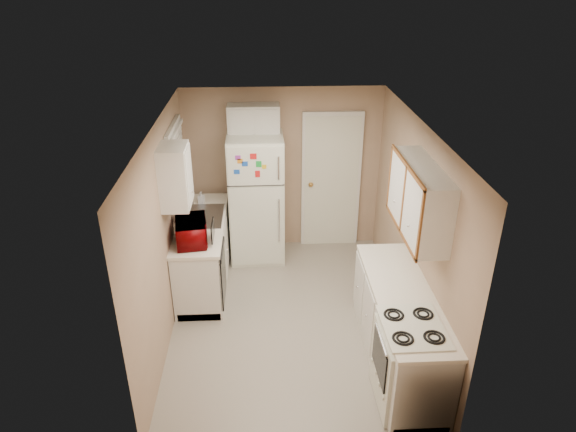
{
  "coord_description": "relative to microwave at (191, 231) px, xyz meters",
  "views": [
    {
      "loc": [
        -0.29,
        -5.04,
        3.89
      ],
      "look_at": [
        0.0,
        0.5,
        1.15
      ],
      "focal_mm": 32.0,
      "sensor_mm": 36.0,
      "label": 1
    }
  ],
  "objects": [
    {
      "name": "stove",
      "position": [
        2.2,
        -1.72,
        -0.63
      ],
      "size": [
        0.56,
        0.69,
        0.83
      ],
      "primitive_type": "cube",
      "rotation": [
        0.0,
        0.0,
        0.01
      ],
      "color": "silver",
      "rests_on": "floor"
    },
    {
      "name": "left_counter",
      "position": [
        0.05,
        0.53,
        -0.6
      ],
      "size": [
        0.6,
        1.8,
        0.9
      ],
      "primitive_type": "cube",
      "color": "silver",
      "rests_on": "floor"
    },
    {
      "name": "soap_bottle",
      "position": [
        0.0,
        1.1,
        -0.05
      ],
      "size": [
        0.09,
        0.1,
        0.17
      ],
      "primitive_type": "imported",
      "rotation": [
        0.0,
        0.0,
        -0.29
      ],
      "color": "silver",
      "rests_on": "left_counter"
    },
    {
      "name": "wall_back",
      "position": [
        1.15,
        1.53,
        0.15
      ],
      "size": [
        2.8,
        2.8,
        0.0
      ],
      "primitive_type": "plane",
      "color": "tan",
      "rests_on": "floor"
    },
    {
      "name": "right_counter",
      "position": [
        2.25,
        -1.17,
        -0.6
      ],
      "size": [
        0.6,
        2.0,
        0.9
      ],
      "primitive_type": "cube",
      "color": "silver",
      "rests_on": "floor"
    },
    {
      "name": "floor",
      "position": [
        1.15,
        -0.37,
        -1.05
      ],
      "size": [
        3.8,
        3.8,
        0.0
      ],
      "primitive_type": "plane",
      "color": "#B3AA9A",
      "rests_on": "ground"
    },
    {
      "name": "interior_door",
      "position": [
        1.85,
        1.49,
        -0.03
      ],
      "size": [
        0.86,
        0.06,
        2.08
      ],
      "primitive_type": "cube",
      "color": "silver",
      "rests_on": "floor"
    },
    {
      "name": "window_blinds",
      "position": [
        -0.21,
        0.68,
        0.55
      ],
      "size": [
        0.1,
        0.98,
        1.08
      ],
      "primitive_type": "cube",
      "color": "silver",
      "rests_on": "wall_left"
    },
    {
      "name": "microwave",
      "position": [
        0.0,
        0.0,
        0.0
      ],
      "size": [
        0.55,
        0.36,
        0.35
      ],
      "primitive_type": "imported",
      "rotation": [
        0.0,
        0.0,
        1.72
      ],
      "color": "#830407",
      "rests_on": "left_counter"
    },
    {
      "name": "wall_left",
      "position": [
        -0.25,
        -0.37,
        0.15
      ],
      "size": [
        3.8,
        3.8,
        0.0
      ],
      "primitive_type": "plane",
      "color": "tan",
      "rests_on": "floor"
    },
    {
      "name": "wall_front",
      "position": [
        1.15,
        -2.27,
        0.15
      ],
      "size": [
        2.8,
        2.8,
        0.0
      ],
      "primitive_type": "plane",
      "color": "tan",
      "rests_on": "floor"
    },
    {
      "name": "sink",
      "position": [
        0.05,
        0.68,
        -0.19
      ],
      "size": [
        0.54,
        0.74,
        0.16
      ],
      "primitive_type": "cube",
      "color": "gray",
      "rests_on": "left_counter"
    },
    {
      "name": "dishwasher",
      "position": [
        0.34,
        -0.07,
        -0.56
      ],
      "size": [
        0.03,
        0.58,
        0.72
      ],
      "primitive_type": "cube",
      "color": "black",
      "rests_on": "floor"
    },
    {
      "name": "cabinet_over_fridge",
      "position": [
        0.75,
        1.38,
        0.95
      ],
      "size": [
        0.7,
        0.3,
        0.4
      ],
      "primitive_type": "cube",
      "color": "silver",
      "rests_on": "wall_back"
    },
    {
      "name": "upper_cabinet_left",
      "position": [
        -0.1,
        -0.15,
        0.75
      ],
      "size": [
        0.3,
        0.45,
        0.7
      ],
      "primitive_type": "cube",
      "color": "silver",
      "rests_on": "wall_left"
    },
    {
      "name": "refrigerator",
      "position": [
        0.76,
        1.2,
        -0.13
      ],
      "size": [
        0.76,
        0.74,
        1.83
      ],
      "primitive_type": "cube",
      "rotation": [
        0.0,
        0.0,
        0.01
      ],
      "color": "silver",
      "rests_on": "floor"
    },
    {
      "name": "ceiling",
      "position": [
        1.15,
        -0.37,
        1.35
      ],
      "size": [
        3.8,
        3.8,
        0.0
      ],
      "primitive_type": "plane",
      "color": "white",
      "rests_on": "floor"
    },
    {
      "name": "upper_cabinet_right",
      "position": [
        2.4,
        -0.87,
        0.75
      ],
      "size": [
        0.3,
        1.2,
        0.7
      ],
      "primitive_type": "cube",
      "color": "silver",
      "rests_on": "wall_right"
    },
    {
      "name": "wall_right",
      "position": [
        2.55,
        -0.37,
        0.15
      ],
      "size": [
        3.8,
        3.8,
        0.0
      ],
      "primitive_type": "plane",
      "color": "tan",
      "rests_on": "floor"
    }
  ]
}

